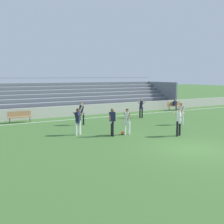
{
  "coord_description": "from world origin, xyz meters",
  "views": [
    {
      "loc": [
        -10.45,
        -10.1,
        3.71
      ],
      "look_at": [
        -0.65,
        7.1,
        1.15
      ],
      "focal_mm": 45.26,
      "sensor_mm": 36.0,
      "label": 1
    }
  ],
  "objects_px": {
    "spectator_seated": "(175,104)",
    "player_white_deep_cover": "(179,119)",
    "player_dark_wide_right": "(78,119)",
    "soccer_ball": "(123,133)",
    "player_dark_dropping_back": "(141,106)",
    "bench_near_wall_gap": "(174,105)",
    "player_white_wide_left": "(181,112)",
    "bench_far_left": "(20,116)",
    "player_dark_trailing_run": "(81,111)",
    "player_white_on_ball": "(127,119)",
    "player_dark_overlapping": "(112,120)",
    "bleacher_stand": "(56,97)"
  },
  "relations": [
    {
      "from": "bench_near_wall_gap",
      "to": "player_white_deep_cover",
      "type": "distance_m",
      "value": 13.31
    },
    {
      "from": "spectator_seated",
      "to": "soccer_ball",
      "type": "distance_m",
      "value": 13.95
    },
    {
      "from": "bleacher_stand",
      "to": "player_dark_overlapping",
      "type": "bearing_deg",
      "value": -93.34
    },
    {
      "from": "bench_near_wall_gap",
      "to": "player_white_wide_left",
      "type": "height_order",
      "value": "player_white_wide_left"
    },
    {
      "from": "player_dark_overlapping",
      "to": "player_dark_wide_right",
      "type": "bearing_deg",
      "value": 141.06
    },
    {
      "from": "bleacher_stand",
      "to": "player_white_wide_left",
      "type": "bearing_deg",
      "value": -64.35
    },
    {
      "from": "bench_near_wall_gap",
      "to": "bench_far_left",
      "type": "height_order",
      "value": "same"
    },
    {
      "from": "player_dark_trailing_run",
      "to": "player_white_wide_left",
      "type": "relative_size",
      "value": 1.03
    },
    {
      "from": "player_dark_wide_right",
      "to": "player_white_deep_cover",
      "type": "height_order",
      "value": "player_white_deep_cover"
    },
    {
      "from": "player_dark_trailing_run",
      "to": "bench_near_wall_gap",
      "type": "bearing_deg",
      "value": 15.47
    },
    {
      "from": "bench_near_wall_gap",
      "to": "player_dark_wide_right",
      "type": "distance_m",
      "value": 15.51
    },
    {
      "from": "player_white_deep_cover",
      "to": "soccer_ball",
      "type": "xyz_separation_m",
      "value": [
        -2.79,
        2.06,
        -0.92
      ]
    },
    {
      "from": "player_dark_wide_right",
      "to": "spectator_seated",
      "type": "bearing_deg",
      "value": 25.09
    },
    {
      "from": "bench_far_left",
      "to": "player_white_on_ball",
      "type": "xyz_separation_m",
      "value": [
        4.89,
        -8.17,
        0.44
      ]
    },
    {
      "from": "player_dark_dropping_back",
      "to": "player_white_wide_left",
      "type": "bearing_deg",
      "value": -81.96
    },
    {
      "from": "soccer_ball",
      "to": "bench_far_left",
      "type": "bearing_deg",
      "value": 120.36
    },
    {
      "from": "bench_near_wall_gap",
      "to": "player_white_on_ball",
      "type": "xyz_separation_m",
      "value": [
        -11.29,
        -8.17,
        0.44
      ]
    },
    {
      "from": "spectator_seated",
      "to": "player_white_deep_cover",
      "type": "height_order",
      "value": "player_white_deep_cover"
    },
    {
      "from": "spectator_seated",
      "to": "bench_near_wall_gap",
      "type": "bearing_deg",
      "value": 90.0
    },
    {
      "from": "spectator_seated",
      "to": "player_dark_overlapping",
      "type": "relative_size",
      "value": 0.7
    },
    {
      "from": "bench_far_left",
      "to": "player_white_wide_left",
      "type": "distance_m",
      "value": 12.63
    },
    {
      "from": "player_dark_dropping_back",
      "to": "player_dark_trailing_run",
      "type": "height_order",
      "value": "player_dark_dropping_back"
    },
    {
      "from": "player_white_on_ball",
      "to": "soccer_ball",
      "type": "distance_m",
      "value": 0.92
    },
    {
      "from": "player_dark_overlapping",
      "to": "soccer_ball",
      "type": "xyz_separation_m",
      "value": [
        0.79,
        0.06,
        -0.92
      ]
    },
    {
      "from": "spectator_seated",
      "to": "player_dark_dropping_back",
      "type": "bearing_deg",
      "value": -157.44
    },
    {
      "from": "bench_far_left",
      "to": "soccer_ball",
      "type": "height_order",
      "value": "bench_far_left"
    },
    {
      "from": "bleacher_stand",
      "to": "player_white_on_ball",
      "type": "relative_size",
      "value": 16.77
    },
    {
      "from": "bleacher_stand",
      "to": "spectator_seated",
      "type": "xyz_separation_m",
      "value": [
        11.54,
        -5.12,
        -0.84
      ]
    },
    {
      "from": "player_white_deep_cover",
      "to": "player_dark_trailing_run",
      "type": "bearing_deg",
      "value": 118.83
    },
    {
      "from": "bench_near_wall_gap",
      "to": "player_dark_overlapping",
      "type": "bearing_deg",
      "value": -146.82
    },
    {
      "from": "soccer_ball",
      "to": "bleacher_stand",
      "type": "bearing_deg",
      "value": 90.12
    },
    {
      "from": "bench_far_left",
      "to": "player_dark_trailing_run",
      "type": "xyz_separation_m",
      "value": [
        3.82,
        -3.42,
        0.48
      ]
    },
    {
      "from": "player_white_wide_left",
      "to": "player_dark_dropping_back",
      "type": "bearing_deg",
      "value": 98.04
    },
    {
      "from": "player_white_on_ball",
      "to": "player_dark_trailing_run",
      "type": "distance_m",
      "value": 4.87
    },
    {
      "from": "soccer_ball",
      "to": "player_dark_overlapping",
      "type": "bearing_deg",
      "value": -175.52
    },
    {
      "from": "bench_near_wall_gap",
      "to": "player_white_wide_left",
      "type": "distance_m",
      "value": 9.12
    },
    {
      "from": "spectator_seated",
      "to": "player_white_wide_left",
      "type": "xyz_separation_m",
      "value": [
        -5.73,
        -6.97,
        0.28
      ]
    },
    {
      "from": "soccer_ball",
      "to": "player_white_on_ball",
      "type": "bearing_deg",
      "value": -41.05
    },
    {
      "from": "bench_near_wall_gap",
      "to": "player_white_deep_cover",
      "type": "relative_size",
      "value": 1.05
    },
    {
      "from": "player_white_on_ball",
      "to": "player_dark_dropping_back",
      "type": "height_order",
      "value": "player_dark_dropping_back"
    },
    {
      "from": "bench_near_wall_gap",
      "to": "soccer_ball",
      "type": "distance_m",
      "value": 14.01
    },
    {
      "from": "player_white_wide_left",
      "to": "player_white_deep_cover",
      "type": "relative_size",
      "value": 0.96
    },
    {
      "from": "player_dark_overlapping",
      "to": "player_white_wide_left",
      "type": "xyz_separation_m",
      "value": [
        6.56,
        0.96,
        -0.05
      ]
    },
    {
      "from": "spectator_seated",
      "to": "player_white_deep_cover",
      "type": "relative_size",
      "value": 0.7
    },
    {
      "from": "player_dark_dropping_back",
      "to": "player_dark_trailing_run",
      "type": "xyz_separation_m",
      "value": [
        -6.02,
        -0.67,
        -0.01
      ]
    },
    {
      "from": "bench_far_left",
      "to": "soccer_ball",
      "type": "bearing_deg",
      "value": -59.64
    },
    {
      "from": "player_dark_wide_right",
      "to": "player_white_wide_left",
      "type": "distance_m",
      "value": 8.27
    },
    {
      "from": "spectator_seated",
      "to": "player_white_wide_left",
      "type": "relative_size",
      "value": 0.73
    },
    {
      "from": "bench_near_wall_gap",
      "to": "bench_far_left",
      "type": "bearing_deg",
      "value": 180.0
    },
    {
      "from": "soccer_ball",
      "to": "player_white_wide_left",
      "type": "bearing_deg",
      "value": 8.83
    }
  ]
}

